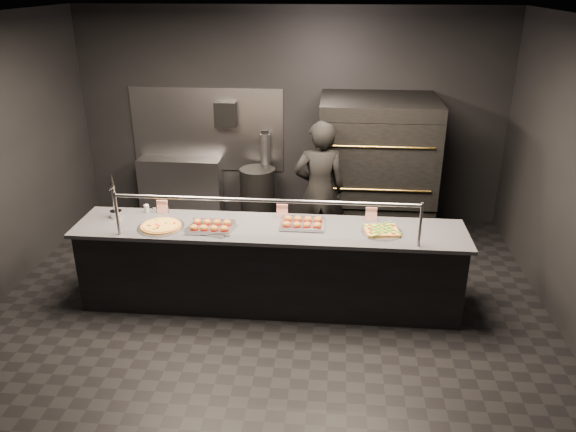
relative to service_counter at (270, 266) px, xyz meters
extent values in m
plane|color=black|center=(0.00, 0.00, -0.46)|extent=(6.00, 6.00, 0.00)
plane|color=black|center=(0.00, 0.00, 2.54)|extent=(6.00, 6.00, 0.00)
cube|color=black|center=(0.00, 2.50, 1.04)|extent=(6.00, 0.04, 3.00)
cube|color=black|center=(0.00, -2.50, 1.04)|extent=(6.00, 0.04, 3.00)
cube|color=#99999E|center=(-1.20, 2.48, 0.84)|extent=(2.20, 0.02, 1.20)
cube|color=black|center=(0.00, 0.00, -0.02)|extent=(4.00, 0.70, 0.88)
cube|color=#3E3F44|center=(0.00, 0.00, 0.44)|extent=(4.10, 0.78, 0.04)
cylinder|color=#99999E|center=(-1.50, -0.30, 0.68)|extent=(0.03, 0.03, 0.45)
cylinder|color=#99999E|center=(1.50, -0.30, 0.68)|extent=(0.03, 0.03, 0.45)
cylinder|color=#99999E|center=(0.00, -0.30, 0.88)|extent=(3.00, 0.04, 0.04)
cube|color=black|center=(1.20, 1.90, -0.16)|extent=(1.50, 1.15, 0.60)
cube|color=black|center=(1.20, 1.90, 0.44)|extent=(1.50, 1.20, 0.55)
cube|color=black|center=(1.20, 1.90, 0.99)|extent=(1.50, 1.20, 0.55)
cube|color=black|center=(1.20, 1.90, 1.36)|extent=(1.50, 1.20, 0.18)
cylinder|color=gold|center=(1.20, 1.28, 0.44)|extent=(1.30, 0.02, 0.02)
cylinder|color=gold|center=(1.20, 1.28, 0.99)|extent=(1.30, 0.02, 0.02)
cube|color=#99999E|center=(-1.60, 2.32, -0.01)|extent=(1.20, 0.35, 0.90)
cube|color=black|center=(-0.90, 2.39, 1.09)|extent=(0.30, 0.20, 0.35)
cylinder|color=#B2B2B7|center=(-0.35, 2.40, 0.59)|extent=(0.14, 0.14, 0.45)
cube|color=black|center=(-0.35, 2.40, 0.84)|extent=(0.10, 0.06, 0.06)
cylinder|color=silver|center=(-1.69, 0.12, 0.49)|extent=(0.13, 0.13, 0.07)
cylinder|color=silver|center=(-1.69, 0.12, 0.66)|extent=(0.05, 0.05, 0.33)
cylinder|color=silver|center=(-1.69, 0.04, 0.80)|extent=(0.02, 0.09, 0.02)
cone|color=black|center=(-1.69, 0.12, 0.89)|extent=(0.05, 0.05, 0.13)
cylinder|color=silver|center=(-1.12, -0.11, 0.46)|extent=(0.49, 0.49, 0.01)
cylinder|color=#B17838|center=(-1.12, -0.11, 0.47)|extent=(0.42, 0.42, 0.02)
cylinder|color=gold|center=(-1.12, -0.11, 0.49)|extent=(0.37, 0.37, 0.01)
cube|color=silver|center=(-0.60, -0.09, 0.47)|extent=(0.54, 0.46, 0.02)
ellipsoid|color=#C37729|center=(-0.76, -0.17, 0.50)|extent=(0.09, 0.09, 0.06)
ellipsoid|color=#C37729|center=(-0.76, -0.02, 0.50)|extent=(0.09, 0.09, 0.06)
ellipsoid|color=#C37729|center=(-0.65, -0.17, 0.50)|extent=(0.09, 0.09, 0.06)
ellipsoid|color=#C37729|center=(-0.65, -0.02, 0.50)|extent=(0.09, 0.09, 0.06)
ellipsoid|color=#C37729|center=(-0.55, -0.17, 0.50)|extent=(0.09, 0.09, 0.06)
ellipsoid|color=#C37729|center=(-0.55, -0.02, 0.50)|extent=(0.09, 0.09, 0.06)
ellipsoid|color=#C37729|center=(-0.44, -0.17, 0.50)|extent=(0.09, 0.09, 0.06)
ellipsoid|color=#C37729|center=(-0.44, -0.02, 0.50)|extent=(0.09, 0.09, 0.06)
cube|color=silver|center=(0.34, 0.08, 0.47)|extent=(0.46, 0.34, 0.02)
ellipsoid|color=#C37729|center=(0.18, 0.00, 0.50)|extent=(0.09, 0.09, 0.06)
ellipsoid|color=#C37729|center=(0.18, 0.15, 0.50)|extent=(0.09, 0.09, 0.06)
ellipsoid|color=#C37729|center=(0.29, 0.00, 0.50)|extent=(0.09, 0.09, 0.06)
ellipsoid|color=#C37729|center=(0.29, 0.15, 0.50)|extent=(0.09, 0.09, 0.06)
ellipsoid|color=#C37729|center=(0.40, 0.00, 0.50)|extent=(0.09, 0.09, 0.06)
ellipsoid|color=#C37729|center=(0.40, 0.15, 0.50)|extent=(0.09, 0.09, 0.06)
ellipsoid|color=#C37729|center=(0.50, 0.00, 0.50)|extent=(0.09, 0.09, 0.06)
ellipsoid|color=#C37729|center=(0.50, 0.15, 0.50)|extent=(0.09, 0.09, 0.06)
cylinder|color=silver|center=(1.16, -0.03, 0.46)|extent=(0.43, 0.43, 0.01)
cube|color=#B17838|center=(1.16, -0.03, 0.48)|extent=(0.38, 0.35, 0.02)
cube|color=gold|center=(1.16, -0.03, 0.49)|extent=(0.36, 0.33, 0.01)
cube|color=#4A9D27|center=(1.16, -0.03, 0.50)|extent=(0.34, 0.31, 0.01)
cylinder|color=silver|center=(-1.40, 0.27, 0.50)|extent=(0.05, 0.05, 0.09)
cylinder|color=silver|center=(-1.31, 0.27, 0.49)|extent=(0.04, 0.04, 0.07)
cube|color=white|center=(-1.22, 0.28, 0.53)|extent=(0.12, 0.04, 0.15)
cube|color=white|center=(0.11, 0.28, 0.53)|extent=(0.12, 0.04, 0.15)
cube|color=white|center=(1.07, 0.28, 0.53)|extent=(0.12, 0.04, 0.15)
cylinder|color=black|center=(-0.44, 2.15, -0.05)|extent=(0.50, 0.50, 0.84)
imported|color=black|center=(0.48, 1.21, 0.42)|extent=(0.71, 0.53, 1.77)
camera|label=1|loc=(0.68, -5.30, 2.87)|focal=35.00mm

